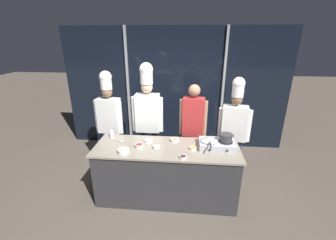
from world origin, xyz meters
TOP-DOWN VIEW (x-y plane):
  - ground_plane at (0.00, 0.00)m, footprint 24.00×24.00m
  - window_wall_back at (0.00, 1.93)m, footprint 4.99×0.09m
  - demo_counter at (0.00, 0.00)m, footprint 2.22×0.78m
  - portable_stove at (0.76, 0.07)m, footprint 0.54×0.38m
  - frying_pan at (0.64, 0.07)m, footprint 0.27×0.46m
  - stock_pot at (0.89, 0.07)m, footprint 0.22×0.19m
  - squeeze_bottle_clear at (-0.94, 0.25)m, footprint 0.06×0.06m
  - prep_bowl_mushrooms at (0.11, 0.23)m, footprint 0.14×0.14m
  - prep_bowl_shrimp at (-0.61, -0.22)m, footprint 0.17×0.17m
  - prep_bowl_soy_glaze at (0.26, -0.30)m, footprint 0.10×0.10m
  - prep_bowl_rice at (-0.30, 0.15)m, footprint 0.13×0.13m
  - prep_bowl_bell_pepper at (-0.41, -0.05)m, footprint 0.12×0.12m
  - prep_bowl_carrots at (0.40, -0.04)m, footprint 0.11×0.11m
  - prep_bowl_ginger at (-0.16, -0.04)m, footprint 0.10×0.10m
  - serving_spoon_slotted at (-0.77, 0.13)m, footprint 0.22×0.11m
  - chef_head at (-1.13, 0.73)m, footprint 0.53×0.26m
  - chef_sous at (-0.41, 0.73)m, footprint 0.56×0.23m
  - person_guest at (0.40, 0.63)m, footprint 0.48×0.23m
  - chef_line at (1.12, 0.69)m, footprint 0.55×0.29m

SIDE VIEW (x-z plane):
  - ground_plane at x=0.00m, z-range 0.00..0.00m
  - demo_counter at x=0.00m, z-range 0.00..0.91m
  - serving_spoon_slotted at x=-0.77m, z-range 0.91..0.93m
  - prep_bowl_soy_glaze at x=0.26m, z-range 0.91..0.95m
  - prep_bowl_rice at x=-0.30m, z-range 0.91..0.95m
  - prep_bowl_carrots at x=0.40m, z-range 0.91..0.95m
  - prep_bowl_mushrooms at x=0.11m, z-range 0.91..0.95m
  - prep_bowl_ginger at x=-0.16m, z-range 0.91..0.95m
  - prep_bowl_shrimp at x=-0.61m, z-range 0.91..0.97m
  - prep_bowl_bell_pepper at x=-0.41m, z-range 0.91..0.97m
  - portable_stove at x=0.76m, z-range 0.91..1.02m
  - squeeze_bottle_clear at x=-0.94m, z-range 0.91..1.06m
  - frying_pan at x=0.64m, z-range 1.02..1.07m
  - chef_line at x=1.12m, z-range 0.14..2.02m
  - stock_pot at x=0.89m, z-range 1.02..1.14m
  - person_guest at x=0.40m, z-range 0.21..1.96m
  - chef_head at x=-1.13m, z-range 0.17..2.12m
  - chef_sous at x=-0.41m, z-range 0.19..2.27m
  - window_wall_back at x=0.00m, z-range 0.00..2.70m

